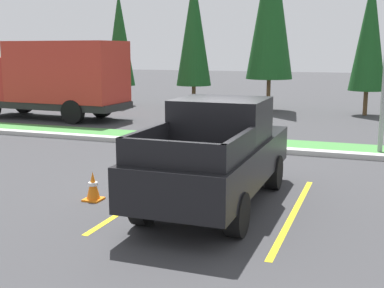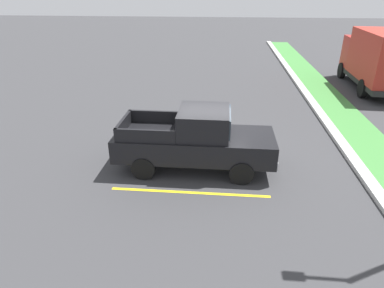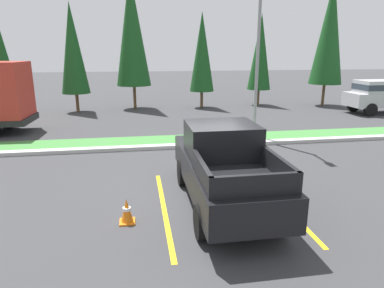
# 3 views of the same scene
# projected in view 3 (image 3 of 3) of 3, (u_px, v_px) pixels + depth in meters

# --- Properties ---
(ground_plane) EXTENTS (120.00, 120.00, 0.00)m
(ground_plane) POSITION_uv_depth(u_px,v_px,m) (199.00, 197.00, 9.40)
(ground_plane) COLOR #38383A
(parking_line_near) EXTENTS (0.12, 4.80, 0.01)m
(parking_line_near) POSITION_uv_depth(u_px,v_px,m) (164.00, 208.00, 8.70)
(parking_line_near) COLOR yellow
(parking_line_near) RESTS_ON ground
(parking_line_far) EXTENTS (0.12, 4.80, 0.01)m
(parking_line_far) POSITION_uv_depth(u_px,v_px,m) (279.00, 200.00, 9.19)
(parking_line_far) COLOR yellow
(parking_line_far) RESTS_ON ground
(curb_strip) EXTENTS (56.00, 0.40, 0.15)m
(curb_strip) POSITION_uv_depth(u_px,v_px,m) (177.00, 146.00, 14.14)
(curb_strip) COLOR #B2B2AD
(curb_strip) RESTS_ON ground
(grass_median) EXTENTS (56.00, 1.80, 0.06)m
(grass_median) POSITION_uv_depth(u_px,v_px,m) (174.00, 140.00, 15.20)
(grass_median) COLOR #42843D
(grass_median) RESTS_ON ground
(pickup_truck_main) EXTENTS (2.00, 5.24, 2.10)m
(pickup_truck_main) POSITION_uv_depth(u_px,v_px,m) (223.00, 166.00, 8.72)
(pickup_truck_main) COLOR black
(pickup_truck_main) RESTS_ON ground
(suv_distant) EXTENTS (4.61, 1.98, 2.10)m
(suv_distant) POSITION_uv_depth(u_px,v_px,m) (382.00, 94.00, 21.70)
(suv_distant) COLOR black
(suv_distant) RESTS_ON ground
(street_light) EXTENTS (0.24, 1.49, 6.68)m
(street_light) POSITION_uv_depth(u_px,v_px,m) (259.00, 51.00, 14.40)
(street_light) COLOR gray
(street_light) RESTS_ON ground
(cypress_tree_leftmost) EXTENTS (1.59, 1.59, 6.11)m
(cypress_tree_leftmost) POSITION_uv_depth(u_px,v_px,m) (1.00, 56.00, 21.16)
(cypress_tree_leftmost) COLOR brown
(cypress_tree_leftmost) RESTS_ON ground
(cypress_tree_left_inner) EXTENTS (1.78, 1.78, 6.83)m
(cypress_tree_left_inner) POSITION_uv_depth(u_px,v_px,m) (73.00, 49.00, 21.41)
(cypress_tree_left_inner) COLOR brown
(cypress_tree_left_inner) RESTS_ON ground
(cypress_tree_center) EXTENTS (2.31, 2.31, 8.87)m
(cypress_tree_center) POSITION_uv_depth(u_px,v_px,m) (132.00, 30.00, 22.42)
(cypress_tree_center) COLOR brown
(cypress_tree_center) RESTS_ON ground
(cypress_tree_right_inner) EXTENTS (1.68, 1.68, 6.45)m
(cypress_tree_right_inner) POSITION_uv_depth(u_px,v_px,m) (202.00, 52.00, 23.24)
(cypress_tree_right_inner) COLOR brown
(cypress_tree_right_inner) RESTS_ON ground
(cypress_tree_rightmost) EXTENTS (1.67, 1.67, 6.43)m
(cypress_tree_rightmost) POSITION_uv_depth(u_px,v_px,m) (260.00, 52.00, 24.36)
(cypress_tree_rightmost) COLOR brown
(cypress_tree_rightmost) RESTS_ON ground
(cypress_tree_far_right) EXTENTS (2.28, 2.28, 8.76)m
(cypress_tree_far_right) POSITION_uv_depth(u_px,v_px,m) (330.00, 32.00, 23.75)
(cypress_tree_far_right) COLOR brown
(cypress_tree_far_right) RESTS_ON ground
(traffic_cone) EXTENTS (0.36, 0.36, 0.60)m
(traffic_cone) POSITION_uv_depth(u_px,v_px,m) (127.00, 211.00, 7.93)
(traffic_cone) COLOR orange
(traffic_cone) RESTS_ON ground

